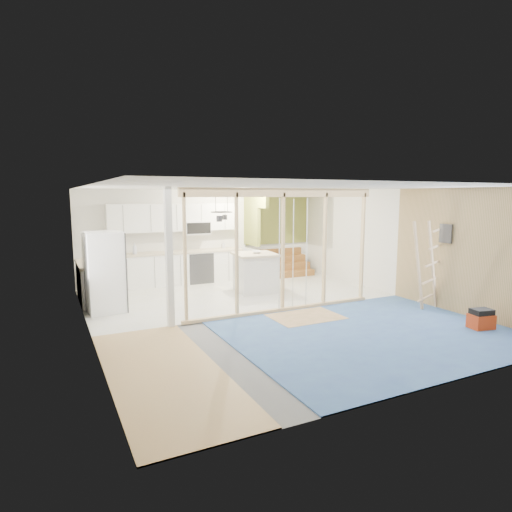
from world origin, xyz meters
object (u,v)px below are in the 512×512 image
fridge (105,272)px  island (255,273)px  ladder (427,265)px  toolbox (481,320)px

fridge → island: (3.64, 0.31, -0.36)m
fridge → ladder: (6.17, -2.84, 0.12)m
fridge → toolbox: fridge is taller
island → ladder: ladder is taller
fridge → ladder: size_ratio=0.89×
fridge → island: 3.67m
fridge → ladder: ladder is taller
island → ladder: size_ratio=0.60×
toolbox → ladder: size_ratio=0.24×
fridge → toolbox: (6.01, -4.27, -0.67)m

